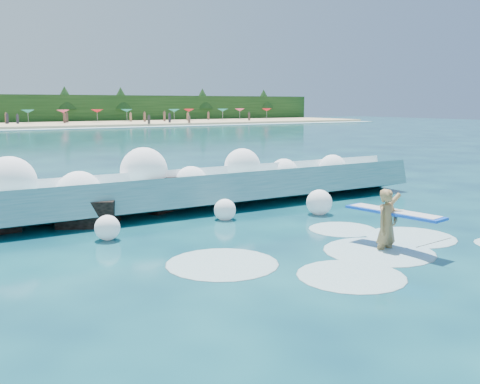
# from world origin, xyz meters

# --- Properties ---
(ground) EXTENTS (200.00, 200.00, 0.00)m
(ground) POSITION_xyz_m (0.00, 0.00, 0.00)
(ground) COLOR #07273C
(ground) RESTS_ON ground
(breaking_wave) EXTENTS (19.07, 2.92, 1.64)m
(breaking_wave) POSITION_xyz_m (1.54, 6.36, 0.57)
(breaking_wave) COLOR teal
(breaking_wave) RESTS_ON ground
(rock_cluster) EXTENTS (7.99, 3.22, 1.28)m
(rock_cluster) POSITION_xyz_m (-1.92, 6.29, 0.41)
(rock_cluster) COLOR black
(rock_cluster) RESTS_ON ground
(surfer_with_board) EXTENTS (1.13, 2.98, 1.82)m
(surfer_with_board) POSITION_xyz_m (3.80, -1.08, 0.67)
(surfer_with_board) COLOR #9F7A4A
(surfer_with_board) RESTS_ON ground
(wave_spray) EXTENTS (15.06, 4.87, 2.13)m
(wave_spray) POSITION_xyz_m (0.79, 6.21, 1.05)
(wave_spray) COLOR white
(wave_spray) RESTS_ON ground
(surf_foam) EXTENTS (8.88, 5.30, 0.13)m
(surf_foam) POSITION_xyz_m (2.93, -0.67, 0.00)
(surf_foam) COLOR silver
(surf_foam) RESTS_ON ground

